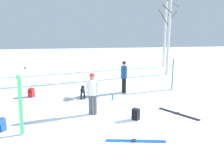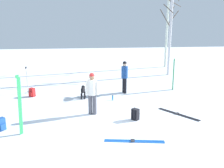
{
  "view_description": "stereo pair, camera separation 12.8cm",
  "coord_description": "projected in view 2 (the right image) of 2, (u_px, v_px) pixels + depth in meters",
  "views": [
    {
      "loc": [
        -0.68,
        -7.86,
        3.51
      ],
      "look_at": [
        0.78,
        2.06,
        1.0
      ],
      "focal_mm": 37.43,
      "sensor_mm": 36.0,
      "label": 1
    },
    {
      "loc": [
        -0.55,
        -7.88,
        3.51
      ],
      "look_at": [
        0.78,
        2.06,
        1.0
      ],
      "focal_mm": 37.43,
      "sensor_mm": 36.0,
      "label": 2
    }
  ],
  "objects": [
    {
      "name": "person_0",
      "position": [
        92.0,
        91.0,
        9.3
      ],
      "size": [
        0.5,
        0.34,
        1.72
      ],
      "color": "#4C4C56",
      "rests_on": "ground_plane"
    },
    {
      "name": "birch_tree_3",
      "position": [
        168.0,
        20.0,
        19.56
      ],
      "size": [
        1.39,
        1.78,
        8.15
      ],
      "color": "silver",
      "rests_on": "ground_plane"
    },
    {
      "name": "birch_tree_2",
      "position": [
        170.0,
        29.0,
        16.41
      ],
      "size": [
        1.26,
        1.26,
        6.43
      ],
      "color": "silver",
      "rests_on": "ground_plane"
    },
    {
      "name": "ski_pair_planted_0",
      "position": [
        20.0,
        105.0,
        7.57
      ],
      "size": [
        0.15,
        0.19,
        2.01
      ],
      "color": "green",
      "rests_on": "ground_plane"
    },
    {
      "name": "person_2",
      "position": [
        125.0,
        75.0,
        12.32
      ],
      "size": [
        0.34,
        0.51,
        1.72
      ],
      "color": "black",
      "rests_on": "ground_plane"
    },
    {
      "name": "ski_pair_lying_1",
      "position": [
        134.0,
        141.0,
        7.28
      ],
      "size": [
        1.87,
        0.51,
        0.05
      ],
      "color": "blue",
      "rests_on": "ground_plane"
    },
    {
      "name": "ski_pair_planted_1",
      "position": [
        173.0,
        74.0,
        13.0
      ],
      "size": [
        0.02,
        0.17,
        1.75
      ],
      "color": "green",
      "rests_on": "ground_plane"
    },
    {
      "name": "dog",
      "position": [
        83.0,
        90.0,
        11.61
      ],
      "size": [
        0.25,
        0.9,
        0.57
      ],
      "color": "black",
      "rests_on": "ground_plane"
    },
    {
      "name": "ski_pair_lying_0",
      "position": [
        178.0,
        114.0,
        9.51
      ],
      "size": [
        1.2,
        1.64,
        0.05
      ],
      "color": "black",
      "rests_on": "ground_plane"
    },
    {
      "name": "backpack_0",
      "position": [
        32.0,
        92.0,
        11.86
      ],
      "size": [
        0.34,
        0.34,
        0.44
      ],
      "color": "red",
      "rests_on": "ground_plane"
    },
    {
      "name": "backpack_1",
      "position": [
        135.0,
        114.0,
        8.92
      ],
      "size": [
        0.35,
        0.34,
        0.44
      ],
      "color": "black",
      "rests_on": "ground_plane"
    },
    {
      "name": "ski_poles_0",
      "position": [
        27.0,
        79.0,
        12.38
      ],
      "size": [
        0.07,
        0.23,
        1.43
      ],
      "color": "#B2B2BC",
      "rests_on": "ground_plane"
    },
    {
      "name": "water_bottle_1",
      "position": [
        113.0,
        98.0,
        11.28
      ],
      "size": [
        0.07,
        0.07,
        0.26
      ],
      "color": "#1E72BF",
      "rests_on": "ground_plane"
    },
    {
      "name": "backpack_2",
      "position": [
        1.0,
        124.0,
        8.02
      ],
      "size": [
        0.35,
        0.34,
        0.44
      ],
      "color": "#1E4C99",
      "rests_on": "ground_plane"
    },
    {
      "name": "ground_plane",
      "position": [
        98.0,
        125.0,
        8.5
      ],
      "size": [
        60.0,
        60.0,
        0.0
      ],
      "primitive_type": "plane",
      "color": "white"
    }
  ]
}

